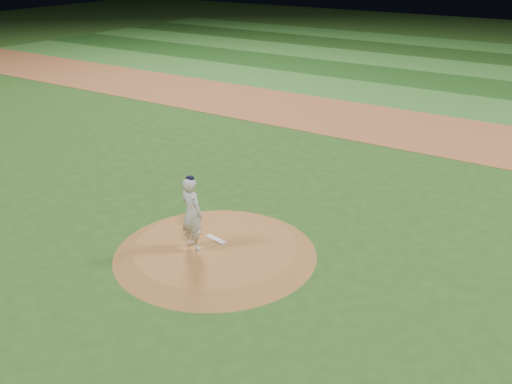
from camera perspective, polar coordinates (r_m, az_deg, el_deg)
name	(u,v)px	position (r m, az deg, el deg)	size (l,w,h in m)	color
ground	(216,253)	(15.64, -4.06, -6.15)	(120.00, 120.00, 0.00)	#274F19
infield_dirt_band	(399,127)	(27.21, 14.13, 6.32)	(70.00, 6.00, 0.02)	#9F5A31
outfield_stripe_0	(436,102)	(32.29, 17.56, 8.60)	(70.00, 5.00, 0.02)	#35752A
outfield_stripe_1	(462,84)	(37.01, 19.86, 10.10)	(70.00, 5.00, 0.02)	#1B4917
outfield_stripe_2	(482,70)	(41.80, 21.66, 11.26)	(70.00, 5.00, 0.02)	#35782B
outfield_stripe_3	(499,59)	(46.63, 23.10, 12.16)	(70.00, 5.00, 0.02)	#1C4516
pitchers_mound	(216,249)	(15.58, -4.07, -5.75)	(5.50, 5.50, 0.25)	#9F6331
pitching_rubber	(216,239)	(15.79, -4.04, -4.74)	(0.66, 0.17, 0.03)	silver
rosin_bag	(199,232)	(16.16, -5.76, -4.03)	(0.12, 0.12, 0.07)	silver
pitcher_on_mound	(192,213)	(15.02, -6.45, -2.10)	(0.82, 0.62, 2.07)	silver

